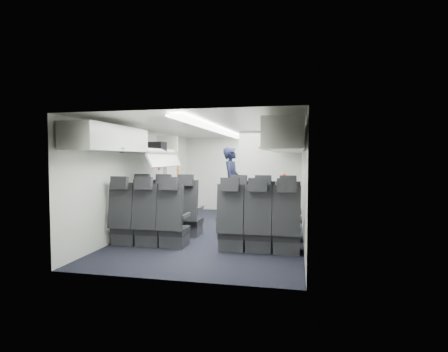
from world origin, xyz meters
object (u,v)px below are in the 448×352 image
at_px(galley_unit, 274,179).
at_px(flight_attendant, 232,182).
at_px(seat_row_mid, 202,225).
at_px(boarding_door, 172,180).
at_px(carry_on_bag, 156,147).
at_px(seat_row_front, 214,217).

height_order(galley_unit, flight_attendant, galley_unit).
bearing_deg(flight_attendant, seat_row_mid, -175.12).
bearing_deg(boarding_door, seat_row_mid, -61.23).
xyz_separation_m(seat_row_mid, flight_attendant, (-0.09, 3.22, 0.51)).
distance_m(flight_attendant, carry_on_bag, 2.42).
bearing_deg(seat_row_front, galley_unit, 73.72).
distance_m(seat_row_mid, boarding_door, 3.45).
xyz_separation_m(seat_row_front, carry_on_bag, (-1.40, 0.47, 1.37)).
height_order(seat_row_mid, galley_unit, galley_unit).
bearing_deg(galley_unit, carry_on_bag, -130.09).
xyz_separation_m(seat_row_mid, carry_on_bag, (-1.40, 1.37, 1.37)).
bearing_deg(galley_unit, flight_attendant, -138.06).
relative_size(seat_row_front, galley_unit, 1.75).
relative_size(seat_row_mid, galley_unit, 1.75).
bearing_deg(galley_unit, boarding_door, -155.72).
relative_size(seat_row_mid, boarding_door, 1.79).
height_order(boarding_door, carry_on_bag, carry_on_bag).
distance_m(seat_row_mid, galley_unit, 4.30).
bearing_deg(carry_on_bag, seat_row_front, -12.46).
height_order(seat_row_mid, carry_on_bag, carry_on_bag).
relative_size(boarding_door, carry_on_bag, 4.80).
bearing_deg(seat_row_mid, flight_attendant, 91.61).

